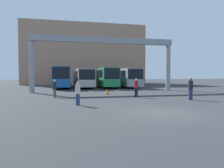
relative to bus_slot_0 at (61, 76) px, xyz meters
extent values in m
plane|color=#2D3033|center=(5.34, -24.60, -1.87)|extent=(200.00, 200.00, 0.00)
cube|color=tan|center=(5.34, 18.21, 4.92)|extent=(27.43, 12.00, 13.58)
cylinder|color=gray|center=(-3.31, -8.55, 1.14)|extent=(0.60, 0.60, 6.02)
cylinder|color=gray|center=(13.98, -8.55, 1.14)|extent=(0.60, 0.60, 6.02)
cube|color=gray|center=(5.34, -8.55, 4.50)|extent=(17.90, 0.80, 0.70)
cube|color=#1959A5|center=(0.00, 0.01, -0.07)|extent=(2.50, 10.03, 2.91)
cube|color=black|center=(0.00, -4.99, 0.47)|extent=(2.30, 0.06, 1.63)
cube|color=black|center=(0.00, 0.01, 0.47)|extent=(2.53, 8.53, 1.22)
cube|color=black|center=(0.00, 0.01, -1.00)|extent=(2.53, 9.53, 0.24)
cylinder|color=black|center=(-1.09, -2.80, -1.35)|extent=(0.28, 1.04, 1.04)
cylinder|color=black|center=(1.09, -2.80, -1.35)|extent=(0.28, 1.04, 1.04)
cylinder|color=black|center=(-1.09, 2.82, -1.35)|extent=(0.28, 1.04, 1.04)
cylinder|color=black|center=(1.09, 2.82, -1.35)|extent=(0.28, 1.04, 1.04)
cube|color=beige|center=(3.56, 1.14, -0.22)|extent=(2.50, 12.28, 2.61)
cube|color=black|center=(3.56, -4.99, 0.25)|extent=(2.30, 0.06, 1.46)
cube|color=black|center=(3.56, 1.14, 0.25)|extent=(2.53, 10.44, 1.10)
cube|color=black|center=(3.56, 1.14, -1.05)|extent=(2.53, 11.67, 0.24)
cylinder|color=black|center=(2.47, -2.30, -1.35)|extent=(0.28, 1.04, 1.04)
cylinder|color=black|center=(4.65, -2.30, -1.35)|extent=(0.28, 1.04, 1.04)
cylinder|color=black|center=(2.47, 4.58, -1.35)|extent=(0.28, 1.04, 1.04)
cylinder|color=black|center=(4.65, 4.58, -1.35)|extent=(0.28, 1.04, 1.04)
cube|color=#268C4C|center=(7.12, 0.22, -0.11)|extent=(2.47, 10.44, 2.82)
cube|color=black|center=(7.12, -4.99, 0.41)|extent=(2.27, 0.06, 1.58)
cube|color=black|center=(7.12, 0.22, 0.41)|extent=(2.50, 8.88, 1.18)
cube|color=#268C4C|center=(7.12, 0.22, -1.02)|extent=(2.50, 9.92, 0.24)
cylinder|color=black|center=(6.04, -2.71, -1.42)|extent=(0.28, 0.92, 0.92)
cylinder|color=black|center=(8.19, -2.71, -1.42)|extent=(0.28, 0.92, 0.92)
cylinder|color=black|center=(6.04, 3.14, -1.42)|extent=(0.28, 0.92, 0.92)
cylinder|color=black|center=(8.19, 3.14, -1.42)|extent=(0.28, 0.92, 0.92)
cube|color=#999EA5|center=(10.67, 0.33, -0.16)|extent=(2.58, 10.66, 2.72)
cube|color=black|center=(10.67, -4.99, 0.34)|extent=(2.37, 0.06, 1.52)
cube|color=black|center=(10.67, 0.33, 0.34)|extent=(2.61, 9.06, 1.14)
cube|color=#268C4C|center=(10.67, 0.33, -1.03)|extent=(2.61, 10.13, 0.24)
cylinder|color=black|center=(9.54, -2.66, -1.40)|extent=(0.28, 0.95, 0.95)
cylinder|color=black|center=(11.80, -2.66, -1.40)|extent=(0.28, 0.95, 0.95)
cylinder|color=black|center=(9.54, 3.31, -1.40)|extent=(0.28, 0.95, 0.95)
cylinder|color=black|center=(11.80, 3.31, -1.40)|extent=(0.28, 0.95, 0.95)
cylinder|color=navy|center=(10.27, -19.41, -1.44)|extent=(0.20, 0.20, 0.87)
cylinder|color=navy|center=(10.44, -19.39, -1.44)|extent=(0.20, 0.20, 0.87)
cylinder|color=black|center=(10.36, -19.40, -0.65)|extent=(0.38, 0.38, 0.72)
sphere|color=#8C6647|center=(10.36, -19.40, -0.17)|extent=(0.23, 0.23, 0.23)
cylinder|color=navy|center=(1.05, -20.53, -1.49)|extent=(0.17, 0.17, 0.76)
cylinder|color=navy|center=(1.14, -20.65, -1.49)|extent=(0.17, 0.17, 0.76)
cylinder|color=beige|center=(1.09, -20.59, -0.80)|extent=(0.33, 0.33, 0.63)
sphere|color=tan|center=(1.09, -20.59, -0.38)|extent=(0.21, 0.21, 0.21)
cylinder|color=brown|center=(-0.60, -14.86, -1.49)|extent=(0.18, 0.18, 0.77)
cylinder|color=brown|center=(-0.55, -14.72, -1.49)|extent=(0.18, 0.18, 0.77)
cylinder|color=black|center=(-0.57, -14.79, -0.78)|extent=(0.34, 0.34, 0.64)
sphere|color=beige|center=(-0.57, -14.79, -0.36)|extent=(0.21, 0.21, 0.21)
cylinder|color=black|center=(6.79, -16.35, -1.46)|extent=(0.19, 0.19, 0.82)
cylinder|color=black|center=(6.71, -16.21, -1.46)|extent=(0.19, 0.19, 0.82)
cylinder|color=#A5191E|center=(6.75, -16.28, -0.71)|extent=(0.36, 0.36, 0.69)
sphere|color=tan|center=(6.75, -16.28, -0.25)|extent=(0.22, 0.22, 0.22)
cone|color=orange|center=(4.75, -12.80, -1.60)|extent=(0.46, 0.46, 0.55)
camera|label=1|loc=(0.01, -35.31, 0.14)|focal=35.00mm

